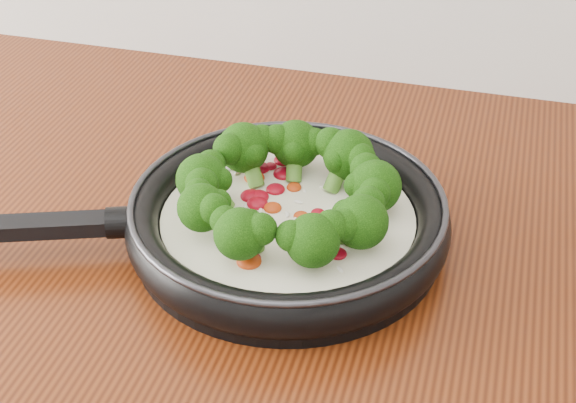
# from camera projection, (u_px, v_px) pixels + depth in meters

# --- Properties ---
(skillet) EXTENTS (0.53, 0.41, 0.09)m
(skillet) POSITION_uv_depth(u_px,v_px,m) (286.00, 213.00, 0.82)
(skillet) COLOR black
(skillet) RESTS_ON counter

